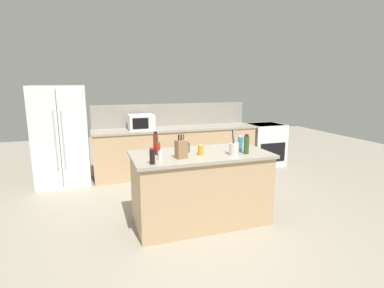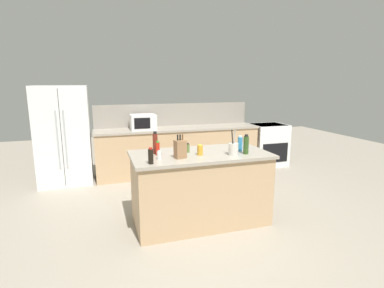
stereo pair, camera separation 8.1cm
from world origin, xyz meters
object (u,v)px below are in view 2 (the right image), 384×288
object	(u,v)px
honey_jar	(200,150)
spice_jar_oregano	(188,148)
refrigerator	(64,135)
dish_soap_bottle	(240,144)
vinegar_bottle	(155,143)
utensil_crock	(233,149)
salt_shaker	(159,155)
hot_sauce_bottle	(158,149)
microwave	(143,122)
olive_oil_bottle	(246,145)
knife_block	(180,149)
range_oven	(267,144)
soy_sauce_bottle	(151,156)

from	to	relation	value
honey_jar	spice_jar_oregano	world-z (taller)	honey_jar
refrigerator	dish_soap_bottle	xyz separation A→B (m)	(2.38, -2.29, 0.15)
spice_jar_oregano	vinegar_bottle	distance (m)	0.43
utensil_crock	honey_jar	bearing A→B (deg)	161.85
salt_shaker	dish_soap_bottle	size ratio (longest dim) A/B	0.52
hot_sauce_bottle	microwave	bearing A→B (deg)	86.28
salt_shaker	olive_oil_bottle	xyz separation A→B (m)	(1.11, -0.06, 0.07)
dish_soap_bottle	olive_oil_bottle	size ratio (longest dim) A/B	0.83
knife_block	vinegar_bottle	bearing A→B (deg)	113.16
range_oven	soy_sauce_bottle	size ratio (longest dim) A/B	4.94
honey_jar	vinegar_bottle	bearing A→B (deg)	154.41
refrigerator	vinegar_bottle	xyz separation A→B (m)	(1.28, -2.10, 0.19)
honey_jar	vinegar_bottle	size ratio (longest dim) A/B	0.47
utensil_crock	salt_shaker	distance (m)	0.93
utensil_crock	soy_sauce_bottle	size ratio (longest dim) A/B	1.72
spice_jar_oregano	salt_shaker	bearing A→B (deg)	-150.71
salt_shaker	vinegar_bottle	xyz separation A→B (m)	(0.01, 0.30, 0.08)
refrigerator	range_oven	bearing A→B (deg)	-0.70
knife_block	soy_sauce_bottle	xyz separation A→B (m)	(-0.38, -0.15, -0.03)
microwave	knife_block	world-z (taller)	knife_block
soy_sauce_bottle	range_oven	bearing A→B (deg)	39.48
refrigerator	soy_sauce_bottle	distance (m)	2.82
utensil_crock	refrigerator	bearing A→B (deg)	131.58
utensil_crock	salt_shaker	size ratio (longest dim) A/B	2.96
microwave	olive_oil_bottle	xyz separation A→B (m)	(0.94, -2.42, -0.03)
vinegar_bottle	range_oven	bearing A→B (deg)	35.09
vinegar_bottle	hot_sauce_bottle	bearing A→B (deg)	-83.25
range_oven	utensil_crock	distance (m)	3.20
salt_shaker	dish_soap_bottle	distance (m)	1.12
refrigerator	dish_soap_bottle	bearing A→B (deg)	-43.94
microwave	dish_soap_bottle	bearing A→B (deg)	-67.15
range_oven	salt_shaker	world-z (taller)	salt_shaker
knife_block	vinegar_bottle	size ratio (longest dim) A/B	1.02
knife_block	spice_jar_oregano	world-z (taller)	knife_block
microwave	hot_sauce_bottle	bearing A→B (deg)	-93.72
soy_sauce_bottle	utensil_crock	bearing A→B (deg)	4.97
utensil_crock	salt_shaker	xyz separation A→B (m)	(-0.93, 0.07, -0.03)
knife_block	soy_sauce_bottle	size ratio (longest dim) A/B	1.56
vinegar_bottle	olive_oil_bottle	bearing A→B (deg)	-18.56
dish_soap_bottle	salt_shaker	bearing A→B (deg)	-174.42
dish_soap_bottle	olive_oil_bottle	world-z (taller)	olive_oil_bottle
spice_jar_oregano	soy_sauce_bottle	size ratio (longest dim) A/B	0.66
range_oven	olive_oil_bottle	distance (m)	3.08
refrigerator	salt_shaker	xyz separation A→B (m)	(1.27, -2.40, 0.10)
range_oven	olive_oil_bottle	bearing A→B (deg)	-127.05
microwave	honey_jar	bearing A→B (deg)	-80.93
range_oven	refrigerator	bearing A→B (deg)	179.30
knife_block	salt_shaker	distance (m)	0.26
soy_sauce_bottle	vinegar_bottle	xyz separation A→B (m)	(0.14, 0.47, 0.05)
range_oven	utensil_crock	world-z (taller)	utensil_crock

